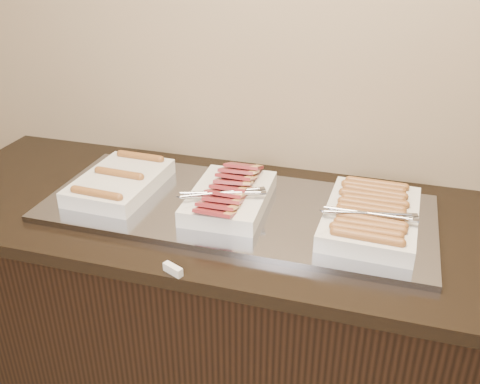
# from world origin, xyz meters

# --- Properties ---
(counter) EXTENTS (2.06, 0.76, 0.90)m
(counter) POSITION_xyz_m (0.00, 2.13, 0.45)
(counter) COLOR black
(counter) RESTS_ON ground
(warming_tray) EXTENTS (1.20, 0.50, 0.02)m
(warming_tray) POSITION_xyz_m (0.02, 2.13, 0.91)
(warming_tray) COLOR #9395A0
(warming_tray) RESTS_ON counter
(dish_left) EXTENTS (0.24, 0.36, 0.07)m
(dish_left) POSITION_xyz_m (-0.38, 2.13, 0.95)
(dish_left) COLOR silver
(dish_left) RESTS_ON warming_tray
(dish_center) EXTENTS (0.27, 0.36, 0.09)m
(dish_center) POSITION_xyz_m (-0.00, 2.13, 0.95)
(dish_center) COLOR silver
(dish_center) RESTS_ON warming_tray
(dish_right) EXTENTS (0.28, 0.40, 0.08)m
(dish_right) POSITION_xyz_m (0.42, 2.13, 0.95)
(dish_right) COLOR silver
(dish_right) RESTS_ON warming_tray
(label_holder) EXTENTS (0.06, 0.04, 0.02)m
(label_holder) POSITION_xyz_m (-0.04, 1.77, 0.91)
(label_holder) COLOR silver
(label_holder) RESTS_ON counter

